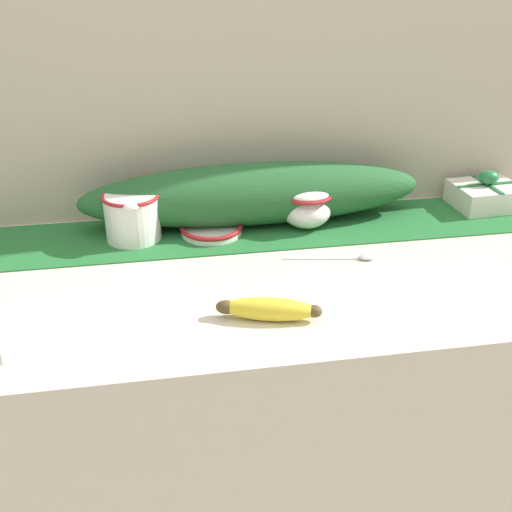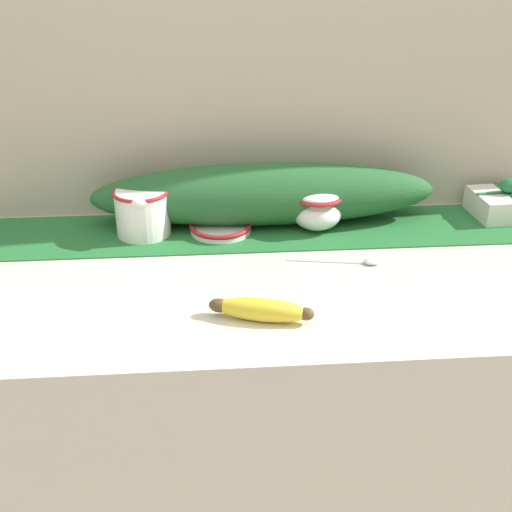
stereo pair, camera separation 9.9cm
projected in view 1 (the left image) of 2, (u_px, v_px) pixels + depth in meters
The scene contains 10 objects.
countertop at pixel (270, 450), 1.45m from camera, with size 1.34×0.61×0.93m, color beige.
back_wall at pixel (245, 91), 1.40m from camera, with size 2.14×0.04×2.40m, color #B7AD99.
table_runner at pixel (256, 230), 1.40m from camera, with size 1.23×0.22×0.00m, color #236B33.
cream_pitcher at pixel (132, 215), 1.34m from camera, with size 0.12×0.14×0.10m.
sugar_bowl at pixel (306, 205), 1.40m from camera, with size 0.11×0.11×0.11m.
small_dish at pixel (211, 229), 1.38m from camera, with size 0.14×0.14×0.02m.
banana at pixel (269, 309), 1.08m from camera, with size 0.18×0.08×0.04m.
spoon at pixel (357, 257), 1.28m from camera, with size 0.18×0.05×0.01m.
gift_box at pixel (486, 195), 1.51m from camera, with size 0.16×0.13×0.09m.
poinsettia_garland at pixel (253, 194), 1.41m from camera, with size 0.76×0.15×0.14m.
Camera 1 is at (-0.22, -1.07, 1.51)m, focal length 45.00 mm.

